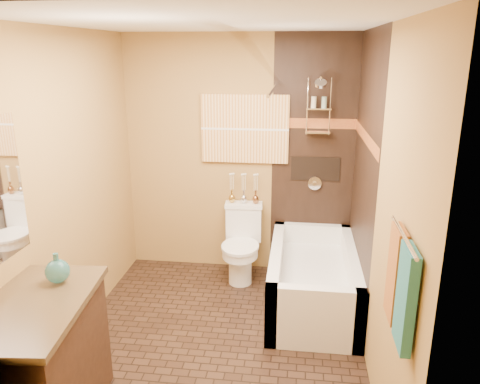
% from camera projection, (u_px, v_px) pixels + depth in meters
% --- Properties ---
extents(floor, '(3.00, 3.00, 0.00)m').
position_uv_depth(floor, '(215.00, 345.00, 3.85)').
color(floor, black).
rests_on(floor, ground).
extents(wall_left, '(0.02, 3.00, 2.50)m').
position_uv_depth(wall_left, '(61.00, 194.00, 3.63)').
color(wall_left, '#9F773D').
rests_on(wall_left, floor).
extents(wall_right, '(0.02, 3.00, 2.50)m').
position_uv_depth(wall_right, '(378.00, 207.00, 3.34)').
color(wall_right, '#9F773D').
rests_on(wall_right, floor).
extents(wall_back, '(2.40, 0.02, 2.50)m').
position_uv_depth(wall_back, '(239.00, 157.00, 4.91)').
color(wall_back, '#9F773D').
rests_on(wall_back, floor).
extents(wall_front, '(2.40, 0.02, 2.50)m').
position_uv_depth(wall_front, '(151.00, 304.00, 2.06)').
color(wall_front, '#9F773D').
rests_on(wall_front, floor).
extents(ceiling, '(3.00, 3.00, 0.00)m').
position_uv_depth(ceiling, '(210.00, 23.00, 3.12)').
color(ceiling, silver).
rests_on(ceiling, wall_back).
extents(alcove_tile_back, '(0.85, 0.01, 2.50)m').
position_uv_depth(alcove_tile_back, '(313.00, 159.00, 4.80)').
color(alcove_tile_back, black).
rests_on(alcove_tile_back, wall_back).
extents(alcove_tile_right, '(0.01, 1.50, 2.50)m').
position_uv_depth(alcove_tile_right, '(363.00, 179.00, 4.05)').
color(alcove_tile_right, black).
rests_on(alcove_tile_right, wall_right).
extents(mosaic_band_back, '(0.85, 0.01, 0.10)m').
position_uv_depth(mosaic_band_back, '(315.00, 123.00, 4.69)').
color(mosaic_band_back, maroon).
rests_on(mosaic_band_back, alcove_tile_back).
extents(mosaic_band_right, '(0.01, 1.50, 0.10)m').
position_uv_depth(mosaic_band_right, '(365.00, 137.00, 3.95)').
color(mosaic_band_right, maroon).
rests_on(mosaic_band_right, alcove_tile_right).
extents(alcove_niche, '(0.50, 0.01, 0.25)m').
position_uv_depth(alcove_niche, '(315.00, 169.00, 4.82)').
color(alcove_niche, black).
rests_on(alcove_niche, alcove_tile_back).
extents(shower_fixtures, '(0.24, 0.33, 1.16)m').
position_uv_depth(shower_fixtures, '(318.00, 120.00, 4.58)').
color(shower_fixtures, silver).
rests_on(shower_fixtures, floor).
extents(curtain_rod, '(0.03, 1.55, 0.03)m').
position_uv_depth(curtain_rod, '(274.00, 88.00, 3.93)').
color(curtain_rod, silver).
rests_on(curtain_rod, wall_back).
extents(towel_bar, '(0.02, 0.55, 0.02)m').
position_uv_depth(towel_bar, '(404.00, 236.00, 2.29)').
color(towel_bar, silver).
rests_on(towel_bar, wall_right).
extents(towel_teal, '(0.05, 0.22, 0.52)m').
position_uv_depth(towel_teal, '(406.00, 298.00, 2.24)').
color(towel_teal, '#1F6669').
rests_on(towel_teal, towel_bar).
extents(towel_rust, '(0.05, 0.22, 0.52)m').
position_uv_depth(towel_rust, '(396.00, 274.00, 2.49)').
color(towel_rust, '#8F561A').
rests_on(towel_rust, towel_bar).
extents(sunset_painting, '(0.90, 0.04, 0.70)m').
position_uv_depth(sunset_painting, '(245.00, 129.00, 4.79)').
color(sunset_painting, '#C4792E').
rests_on(sunset_painting, wall_back).
extents(bathtub, '(0.80, 1.50, 0.55)m').
position_uv_depth(bathtub, '(313.00, 283.00, 4.40)').
color(bathtub, white).
rests_on(bathtub, floor).
extents(toilet, '(0.41, 0.59, 0.78)m').
position_uv_depth(toilet, '(242.00, 243.00, 4.88)').
color(toilet, white).
rests_on(toilet, floor).
extents(vanity, '(0.72, 1.07, 0.90)m').
position_uv_depth(vanity, '(38.00, 367.00, 2.88)').
color(vanity, black).
rests_on(vanity, floor).
extents(teal_bottle, '(0.20, 0.20, 0.24)m').
position_uv_depth(teal_bottle, '(57.00, 268.00, 2.97)').
color(teal_bottle, '#246B6D').
rests_on(teal_bottle, vanity).
extents(bud_vases, '(0.32, 0.07, 0.31)m').
position_uv_depth(bud_vases, '(244.00, 188.00, 4.88)').
color(bud_vases, gold).
rests_on(bud_vases, toilet).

